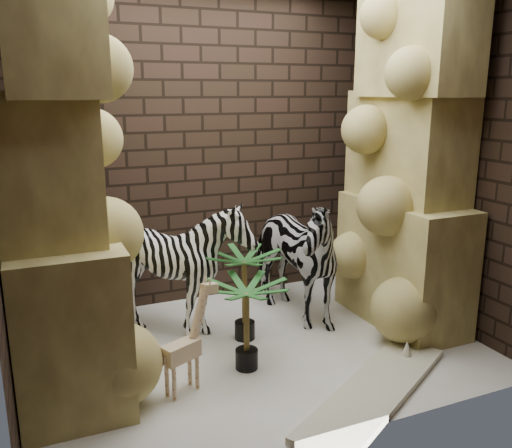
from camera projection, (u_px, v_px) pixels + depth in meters
name	position (u px, v px, depth m)	size (l,w,h in m)	color
floor	(255.00, 348.00, 4.34)	(3.50, 3.50, 0.00)	white
wall_back	(203.00, 148.00, 5.10)	(3.50, 3.50, 0.00)	black
wall_front	(347.00, 191.00, 2.87)	(3.50, 3.50, 0.00)	black
wall_right	(440.00, 153.00, 4.66)	(3.00, 3.00, 0.00)	black
rock_pillar_left	(55.00, 175.00, 3.44)	(0.68, 1.30, 3.00)	#DBCF78
rock_pillar_right	(410.00, 155.00, 4.53)	(0.58, 1.25, 3.00)	#DBCF78
zebra_right	(288.00, 245.00, 4.78)	(0.63, 1.17, 1.38)	white
zebra_left	(182.00, 274.00, 4.50)	(0.95, 1.18, 1.07)	white
giraffe_toy	(181.00, 340.00, 3.62)	(0.41, 0.14, 0.79)	beige
palm_front	(245.00, 295.00, 4.43)	(0.36, 0.36, 0.77)	#104C16
palm_back	(247.00, 325.00, 3.95)	(0.36, 0.36, 0.69)	#104C16
surfboard	(375.00, 391.00, 3.68)	(1.64, 0.40, 0.05)	beige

